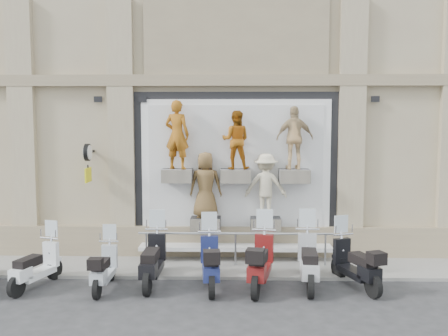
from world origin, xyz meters
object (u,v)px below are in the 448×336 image
(scooter_b, at_px, (36,257))
(scooter_c, at_px, (104,259))
(scooter_h, at_px, (356,254))
(clock_sign_bracket, at_px, (88,158))
(scooter_g, at_px, (309,250))
(scooter_e, at_px, (210,253))
(scooter_d, at_px, (153,250))
(scooter_f, at_px, (261,252))
(guard_rail, at_px, (236,250))

(scooter_b, bearing_deg, scooter_c, 14.35)
(scooter_b, bearing_deg, scooter_h, 18.02)
(clock_sign_bracket, bearing_deg, scooter_b, -106.24)
(scooter_g, bearing_deg, scooter_e, -172.38)
(scooter_d, height_order, scooter_f, scooter_f)
(guard_rail, xyz_separation_m, scooter_c, (-2.95, -1.71, 0.22))
(clock_sign_bracket, height_order, scooter_g, clock_sign_bracket)
(clock_sign_bracket, height_order, scooter_f, clock_sign_bracket)
(clock_sign_bracket, height_order, scooter_c, clock_sign_bracket)
(scooter_d, relative_size, scooter_f, 0.97)
(clock_sign_bracket, distance_m, scooter_b, 3.03)
(scooter_c, height_order, scooter_f, scooter_f)
(scooter_b, bearing_deg, scooter_d, 22.95)
(scooter_b, relative_size, scooter_g, 0.86)
(guard_rail, height_order, clock_sign_bracket, clock_sign_bracket)
(scooter_g, relative_size, scooter_h, 1.08)
(scooter_f, bearing_deg, scooter_e, -170.87)
(scooter_c, xyz_separation_m, scooter_h, (5.66, 0.24, 0.09))
(scooter_b, height_order, scooter_c, scooter_b)
(scooter_d, distance_m, scooter_h, 4.62)
(scooter_d, xyz_separation_m, scooter_g, (3.58, -0.05, 0.02))
(scooter_e, distance_m, scooter_f, 1.14)
(scooter_b, xyz_separation_m, scooter_c, (1.57, -0.06, -0.04))
(guard_rail, xyz_separation_m, scooter_h, (2.71, -1.47, 0.31))
(guard_rail, bearing_deg, scooter_c, -149.93)
(scooter_f, distance_m, scooter_g, 1.11)
(scooter_f, relative_size, scooter_g, 1.00)
(scooter_b, bearing_deg, scooter_f, 17.74)
(clock_sign_bracket, xyz_separation_m, scooter_f, (4.46, -2.01, -1.96))
(guard_rail, xyz_separation_m, scooter_g, (1.67, -1.41, 0.38))
(clock_sign_bracket, height_order, scooter_d, clock_sign_bracket)
(scooter_d, bearing_deg, scooter_b, -173.29)
(clock_sign_bracket, distance_m, scooter_c, 3.18)
(scooter_e, height_order, scooter_g, scooter_g)
(scooter_b, bearing_deg, scooter_g, 18.85)
(clock_sign_bracket, xyz_separation_m, scooter_h, (6.61, -1.94, -2.02))
(clock_sign_bracket, distance_m, scooter_g, 6.19)
(scooter_c, bearing_deg, clock_sign_bracket, 113.32)
(scooter_h, bearing_deg, scooter_f, 162.36)
(scooter_h, bearing_deg, guard_rail, 131.86)
(guard_rail, distance_m, scooter_b, 4.81)
(scooter_c, distance_m, scooter_f, 3.52)
(scooter_c, bearing_deg, scooter_g, 3.39)
(scooter_b, xyz_separation_m, scooter_e, (3.94, 0.13, 0.09))
(scooter_d, bearing_deg, scooter_f, -4.01)
(clock_sign_bracket, relative_size, scooter_b, 0.57)
(scooter_b, relative_size, scooter_e, 0.89)
(clock_sign_bracket, relative_size, scooter_e, 0.51)
(scooter_b, height_order, scooter_e, scooter_e)
(scooter_g, bearing_deg, scooter_f, -167.97)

